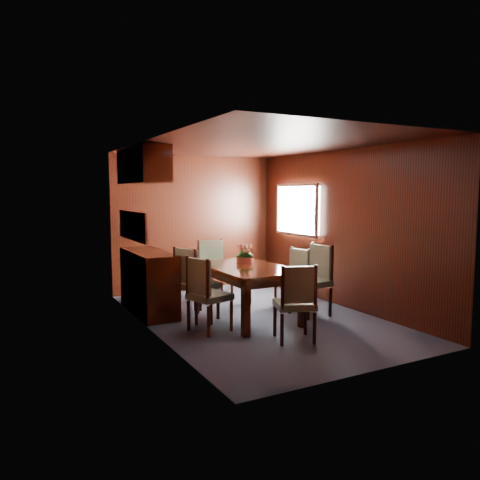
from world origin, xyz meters
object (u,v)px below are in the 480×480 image
sideboard (149,282)px  chair_left_near (205,290)px  flower_centerpiece (245,253)px  dining_table (247,274)px  chair_head (296,299)px  chair_right_near (315,275)px

sideboard → chair_left_near: size_ratio=1.45×
chair_left_near → flower_centerpiece: bearing=110.1°
dining_table → chair_head: 1.17m
dining_table → flower_centerpiece: size_ratio=5.92×
sideboard → dining_table: sideboard is taller
dining_table → chair_right_near: bearing=-15.8°
chair_head → sideboard: bearing=137.0°
sideboard → chair_left_near: (0.34, -1.28, 0.08)m
chair_right_near → chair_head: 1.32m
chair_head → chair_left_near: bearing=151.7°
chair_head → chair_right_near: bearing=63.3°
chair_left_near → chair_head: (0.78, -0.86, -0.01)m
dining_table → chair_right_near: chair_right_near is taller
sideboard → chair_head: size_ratio=1.50×
chair_left_near → flower_centerpiece: flower_centerpiece is taller
chair_left_near → chair_head: bearing=26.3°
dining_table → sideboard: bearing=137.4°
dining_table → chair_right_near: (0.97, -0.25, -0.06)m
sideboard → chair_right_near: 2.41m
chair_head → flower_centerpiece: bearing=103.8°
chair_right_near → chair_head: size_ratio=1.09×
sideboard → chair_left_near: 1.33m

